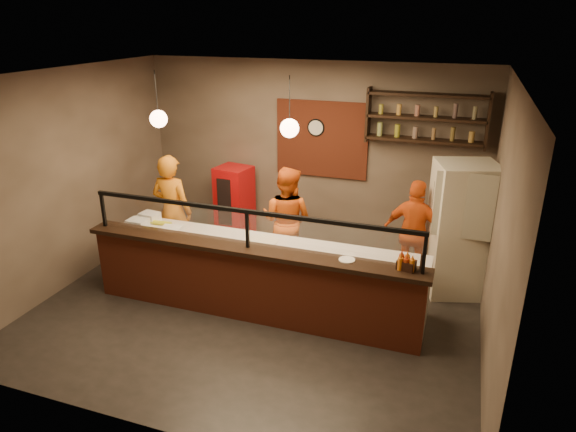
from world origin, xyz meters
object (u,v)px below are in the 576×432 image
at_px(cook_right, 415,233).
at_px(condiment_caddy, 406,265).
at_px(pizza_dough, 263,240).
at_px(pepper_mill, 422,263).
at_px(red_cooler, 235,203).
at_px(wall_clock, 316,127).
at_px(fridge, 460,229).
at_px(cook_mid, 287,221).
at_px(cook_left, 172,211).

distance_m(cook_right, condiment_caddy, 1.72).
bearing_deg(pizza_dough, pepper_mill, -13.44).
distance_m(red_cooler, condiment_caddy, 4.15).
height_order(red_cooler, pepper_mill, red_cooler).
xyz_separation_m(wall_clock, fridge, (2.50, -1.04, -1.11)).
bearing_deg(red_cooler, fridge, -0.80).
bearing_deg(pepper_mill, cook_mid, 146.64).
relative_size(cook_mid, condiment_caddy, 8.52).
bearing_deg(fridge, condiment_caddy, -126.23).
height_order(wall_clock, pizza_dough, wall_clock).
height_order(cook_right, condiment_caddy, cook_right).
distance_m(wall_clock, pepper_mill, 3.55).
relative_size(wall_clock, cook_mid, 0.17).
distance_m(cook_mid, cook_right, 1.97).
bearing_deg(cook_left, wall_clock, -138.46).
height_order(pizza_dough, pepper_mill, pepper_mill).
xyz_separation_m(cook_left, pizza_dough, (1.78, -0.54, -0.03)).
relative_size(wall_clock, red_cooler, 0.22).
relative_size(cook_left, fridge, 0.94).
relative_size(cook_right, fridge, 0.84).
height_order(cook_mid, condiment_caddy, cook_mid).
bearing_deg(cook_right, condiment_caddy, 101.02).
relative_size(cook_left, condiment_caddy, 9.11).
height_order(wall_clock, cook_mid, wall_clock).
bearing_deg(wall_clock, cook_right, -28.54).
bearing_deg(cook_mid, pepper_mill, 153.10).
relative_size(cook_left, pizza_dough, 4.15).
bearing_deg(cook_right, pepper_mill, 106.96).
relative_size(fridge, red_cooler, 1.46).
bearing_deg(cook_mid, fridge, -168.48).
distance_m(pizza_dough, pepper_mill, 2.31).
distance_m(cook_mid, fridge, 2.60).
bearing_deg(cook_right, red_cooler, -3.02).
bearing_deg(condiment_caddy, pizza_dough, 165.56).
height_order(wall_clock, pepper_mill, wall_clock).
distance_m(cook_right, red_cooler, 3.37).
distance_m(wall_clock, red_cooler, 2.04).
bearing_deg(pizza_dough, cook_right, 30.31).
xyz_separation_m(wall_clock, red_cooler, (-1.43, -0.31, -1.42)).
distance_m(wall_clock, condiment_caddy, 3.46).
relative_size(wall_clock, pepper_mill, 1.36).
bearing_deg(pepper_mill, pizza_dough, 166.56).
xyz_separation_m(condiment_caddy, pepper_mill, (0.18, -0.00, 0.05)).
bearing_deg(condiment_caddy, cook_left, 164.36).
xyz_separation_m(fridge, red_cooler, (-3.93, 0.73, -0.31)).
bearing_deg(red_cooler, cook_right, -2.28).
distance_m(fridge, pepper_mill, 1.72).
bearing_deg(condiment_caddy, cook_mid, 144.45).
distance_m(pizza_dough, condiment_caddy, 2.13).
bearing_deg(condiment_caddy, cook_right, 91.99).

